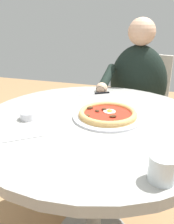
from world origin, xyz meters
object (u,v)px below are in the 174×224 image
at_px(fork_utensil, 23,139).
at_px(cafe_chair_diner, 141,101).
at_px(ramekin_capers, 28,115).
at_px(pizza_on_plate, 108,114).
at_px(steak_knife, 97,93).
at_px(diner_person, 135,110).
at_px(dining_table, 94,138).
at_px(water_glass, 162,170).

bearing_deg(fork_utensil, cafe_chair_diner, -17.09).
bearing_deg(ramekin_capers, pizza_on_plate, -70.18).
xyz_separation_m(steak_knife, diner_person, (0.34, -0.19, -0.21)).
bearing_deg(steak_knife, fork_utensil, 169.10).
relative_size(dining_table, water_glass, 13.65).
bearing_deg(diner_person, steak_knife, 150.25).
bearing_deg(ramekin_capers, diner_person, -26.42).
relative_size(pizza_on_plate, water_glass, 4.07).
xyz_separation_m(water_glass, diner_person, (1.05, 0.18, -0.24)).
bearing_deg(pizza_on_plate, steak_knife, 23.00).
relative_size(ramekin_capers, diner_person, 0.06).
height_order(water_glass, steak_knife, water_glass).
xyz_separation_m(pizza_on_plate, diner_person, (0.66, -0.06, -0.22)).
bearing_deg(dining_table, cafe_chair_diner, -8.94).
distance_m(dining_table, fork_utensil, 0.34).
relative_size(steak_knife, fork_utensil, 1.31).
relative_size(steak_knife, ramekin_capers, 2.56).
bearing_deg(cafe_chair_diner, water_glass, -172.31).
relative_size(steak_knife, diner_person, 0.16).
xyz_separation_m(ramekin_capers, diner_person, (0.78, -0.39, -0.23)).
distance_m(pizza_on_plate, fork_utensil, 0.39).
height_order(dining_table, pizza_on_plate, pizza_on_plate).
distance_m(water_glass, fork_utensil, 0.51).
height_order(ramekin_capers, diner_person, diner_person).
bearing_deg(dining_table, pizza_on_plate, -55.51).
relative_size(pizza_on_plate, ramekin_capers, 4.32).
bearing_deg(water_glass, dining_table, 39.74).
distance_m(pizza_on_plate, ramekin_capers, 0.35).
relative_size(dining_table, cafe_chair_diner, 1.20).
distance_m(pizza_on_plate, diner_person, 0.70).
bearing_deg(dining_table, steak_knife, 13.63).
bearing_deg(cafe_chair_diner, dining_table, 171.06).
height_order(dining_table, diner_person, diner_person).
bearing_deg(dining_table, ramekin_capers, 106.79).
distance_m(ramekin_capers, diner_person, 0.90).
relative_size(pizza_on_plate, steak_knife, 1.69).
bearing_deg(steak_knife, cafe_chair_diner, -24.46).
relative_size(ramekin_capers, fork_utensil, 0.51).
bearing_deg(steak_knife, diner_person, -29.75).
xyz_separation_m(dining_table, cafe_chair_diner, (0.84, -0.13, -0.09)).
bearing_deg(water_glass, fork_utensil, 79.43).
xyz_separation_m(steak_knife, fork_utensil, (-0.61, 0.12, -0.00)).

